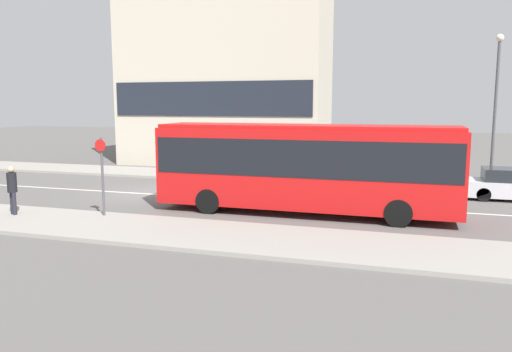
% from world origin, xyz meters
% --- Properties ---
extents(ground_plane, '(120.00, 120.00, 0.00)m').
position_xyz_m(ground_plane, '(0.00, 0.00, 0.00)').
color(ground_plane, '#595654').
extents(sidewalk_near, '(44.00, 3.50, 0.13)m').
position_xyz_m(sidewalk_near, '(0.00, -6.25, 0.07)').
color(sidewalk_near, gray).
rests_on(sidewalk_near, ground_plane).
extents(sidewalk_far, '(44.00, 3.50, 0.13)m').
position_xyz_m(sidewalk_far, '(0.00, 6.25, 0.07)').
color(sidewalk_far, gray).
rests_on(sidewalk_far, ground_plane).
extents(lane_centerline, '(41.80, 0.16, 0.01)m').
position_xyz_m(lane_centerline, '(0.00, 0.00, 0.00)').
color(lane_centerline, silver).
rests_on(lane_centerline, ground_plane).
extents(apartment_block_left_tower, '(14.07, 5.49, 16.44)m').
position_xyz_m(apartment_block_left_tower, '(-0.84, 12.20, 8.21)').
color(apartment_block_left_tower, beige).
rests_on(apartment_block_left_tower, ground_plane).
extents(city_bus, '(11.37, 2.50, 3.40)m').
position_xyz_m(city_bus, '(7.86, -1.94, 1.95)').
color(city_bus, red).
rests_on(city_bus, ground_plane).
extents(parked_car_0, '(4.08, 1.75, 1.30)m').
position_xyz_m(parked_car_0, '(11.33, 3.45, 0.62)').
color(parked_car_0, silver).
rests_on(parked_car_0, ground_plane).
extents(pedestrian_near_stop, '(0.34, 0.34, 1.79)m').
position_xyz_m(pedestrian_near_stop, '(-2.21, -5.90, 1.15)').
color(pedestrian_near_stop, '#23232D').
rests_on(pedestrian_near_stop, sidewalk_near).
extents(bus_stop_sign, '(0.44, 0.12, 2.84)m').
position_xyz_m(bus_stop_sign, '(1.07, -5.06, 1.78)').
color(bus_stop_sign, '#4C4C51').
rests_on(bus_stop_sign, sidewalk_near).
extents(street_lamp, '(0.36, 0.36, 7.22)m').
position_xyz_m(street_lamp, '(15.35, 5.29, 4.51)').
color(street_lamp, '#4C4C51').
rests_on(street_lamp, sidewalk_far).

